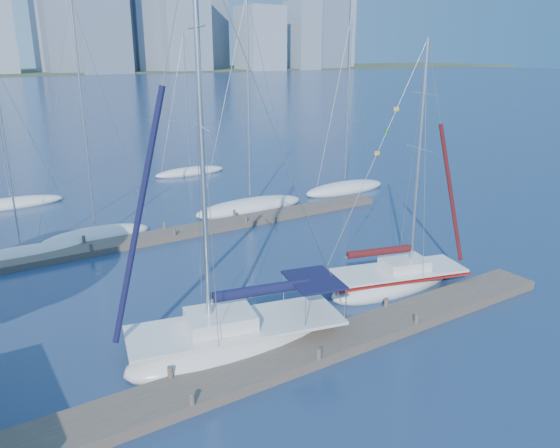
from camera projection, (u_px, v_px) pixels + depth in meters
ground at (304, 357)px, 20.73m from camera, size 700.00×700.00×0.00m
near_dock at (305, 352)px, 20.67m from camera, size 26.00×2.00×0.40m
far_dock at (185, 232)px, 34.53m from camera, size 30.00×1.80×0.36m
sailboat_navy at (236, 321)px, 20.99m from camera, size 9.39×4.82×15.50m
sailboat_maroon at (395, 268)px, 26.63m from camera, size 7.92×4.34×12.19m
bg_boat_0 at (22, 255)px, 30.54m from camera, size 7.50×4.29×10.95m
bg_boat_1 at (96, 235)px, 33.56m from camera, size 6.82×2.93×14.35m
bg_boat_3 at (250, 206)px, 39.77m from camera, size 8.98×4.36×15.03m
bg_boat_5 at (345, 188)px, 45.15m from camera, size 8.11×4.43×13.97m
bg_boat_6 at (11, 204)px, 40.68m from camera, size 7.65×3.46×10.51m
bg_boat_7 at (190, 171)px, 51.52m from camera, size 7.15×4.06×12.91m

